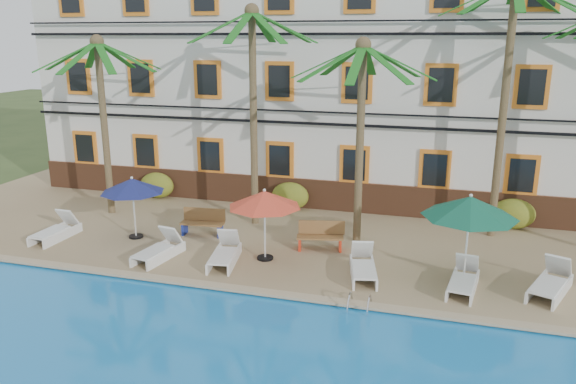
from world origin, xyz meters
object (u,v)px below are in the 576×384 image
(palm_c, at_px, (361,111))
(lounger_e, at_px, (463,280))
(palm_b, at_px, (253,86))
(umbrella_green, at_px, (470,207))
(umbrella_red, at_px, (264,199))
(pool_ladder, at_px, (359,307))
(umbrella_blue, at_px, (132,186))
(bench_right, at_px, (320,235))
(lounger_b, at_px, (159,249))
(lounger_c, at_px, (225,253))
(palm_d, at_px, (507,74))
(palm_a, at_px, (102,99))
(bench_left, at_px, (203,222))
(lounger_f, at_px, (551,283))
(lounger_d, at_px, (363,267))
(lounger_a, at_px, (56,230))

(palm_c, bearing_deg, lounger_e, -40.68)
(palm_b, height_order, lounger_e, palm_b)
(palm_b, distance_m, umbrella_green, 8.54)
(umbrella_red, distance_m, pool_ladder, 4.53)
(umbrella_blue, distance_m, bench_right, 6.50)
(lounger_b, distance_m, lounger_c, 2.10)
(palm_c, distance_m, bench_right, 4.18)
(palm_d, relative_size, lounger_c, 4.18)
(palm_a, bearing_deg, bench_left, -16.41)
(palm_d, bearing_deg, lounger_f, -74.00)
(lounger_c, bearing_deg, umbrella_red, 29.11)
(bench_right, bearing_deg, lounger_e, -23.06)
(palm_c, relative_size, umbrella_green, 2.56)
(umbrella_blue, bearing_deg, lounger_b, -40.69)
(palm_b, height_order, palm_d, palm_d)
(palm_b, xyz_separation_m, lounger_d, (4.58, -3.65, -4.71))
(lounger_f, bearing_deg, umbrella_red, 178.71)
(palm_a, relative_size, lounger_c, 3.28)
(umbrella_green, relative_size, lounger_e, 1.34)
(palm_a, bearing_deg, pool_ladder, -26.24)
(lounger_b, bearing_deg, palm_a, 137.98)
(umbrella_red, xyz_separation_m, bench_left, (-2.78, 1.52, -1.46))
(lounger_b, bearing_deg, bench_right, 25.23)
(palm_c, distance_m, lounger_b, 7.67)
(umbrella_blue, xyz_separation_m, umbrella_green, (10.77, -0.72, 0.38))
(umbrella_green, bearing_deg, palm_a, 167.33)
(palm_b, height_order, lounger_c, palm_b)
(lounger_c, bearing_deg, bench_right, 37.15)
(umbrella_blue, height_order, umbrella_red, umbrella_red)
(pool_ladder, bearing_deg, lounger_f, 24.83)
(palm_d, xyz_separation_m, umbrella_green, (-0.95, -4.35, -3.27))
(lounger_a, distance_m, bench_right, 9.00)
(umbrella_blue, distance_m, lounger_b, 2.72)
(palm_a, distance_m, lounger_b, 6.92)
(palm_a, relative_size, lounger_e, 3.47)
(palm_c, bearing_deg, lounger_f, -24.19)
(palm_a, bearing_deg, palm_c, -2.90)
(lounger_e, bearing_deg, umbrella_green, 88.07)
(palm_c, bearing_deg, bench_right, -134.52)
(palm_c, height_order, umbrella_red, palm_c)
(palm_d, distance_m, bench_right, 7.94)
(lounger_e, bearing_deg, palm_d, 78.61)
(palm_b, distance_m, palm_d, 8.38)
(lounger_b, xyz_separation_m, lounger_e, (9.05, 0.29, -0.01))
(bench_right, bearing_deg, lounger_c, -142.85)
(palm_c, xyz_separation_m, bench_left, (-5.25, -0.84, -3.91))
(palm_a, xyz_separation_m, umbrella_green, (13.19, -2.97, -2.20))
(lounger_a, distance_m, lounger_c, 6.34)
(palm_d, xyz_separation_m, bench_right, (-5.41, -2.92, -5.02))
(palm_d, relative_size, pool_ladder, 11.54)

